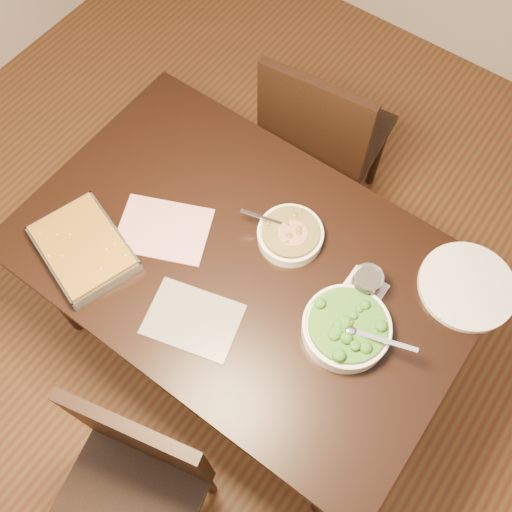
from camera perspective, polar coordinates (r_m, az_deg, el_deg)
ground at (r=2.45m, az=-0.95°, el=-8.09°), size 4.00×4.00×0.00m
table at (r=1.84m, az=-1.25°, el=-1.64°), size 1.40×0.90×0.75m
magazine_a at (r=1.83m, az=-9.22°, el=2.64°), size 0.34×0.31×0.01m
magazine_b at (r=1.69m, az=-6.32°, el=-6.31°), size 0.31×0.26×0.00m
coaster at (r=1.74m, az=10.66°, el=-3.36°), size 0.12×0.12×0.00m
stew_bowl at (r=1.77m, az=3.45°, el=2.16°), size 0.22×0.21×0.08m
broccoli_bowl at (r=1.65m, az=9.03°, el=-7.10°), size 0.29×0.26×0.10m
baking_dish at (r=1.82m, az=-16.85°, el=0.72°), size 0.37×0.32×0.06m
wine_tumbler at (r=1.70m, az=10.96°, el=-2.66°), size 0.09×0.09×0.10m
dinner_plate at (r=1.82m, az=20.35°, el=-2.85°), size 0.29×0.29×0.02m
chair_near at (r=1.87m, az=-12.17°, el=-21.34°), size 0.50×0.50×0.89m
chair_far at (r=2.32m, az=6.54°, el=11.67°), size 0.48×0.48×0.92m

